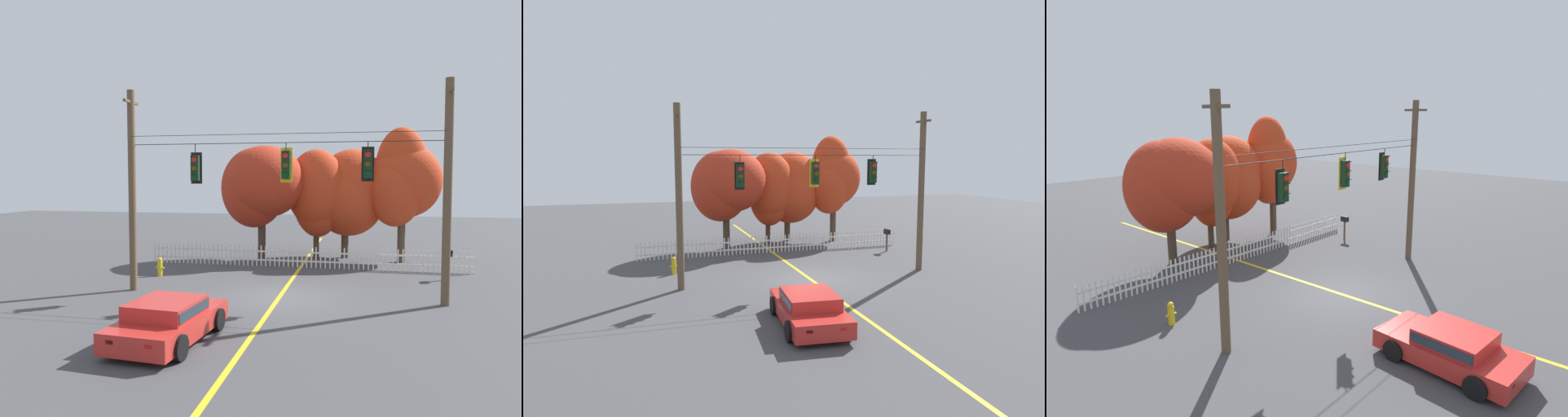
% 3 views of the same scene
% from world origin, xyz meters
% --- Properties ---
extents(ground, '(80.00, 80.00, 0.00)m').
position_xyz_m(ground, '(0.00, 0.00, 0.00)').
color(ground, '#424244').
extents(lane_centerline_stripe, '(0.16, 36.00, 0.01)m').
position_xyz_m(lane_centerline_stripe, '(0.00, 0.00, 0.00)').
color(lane_centerline_stripe, gold).
rests_on(lane_centerline_stripe, ground).
extents(signal_support_span, '(11.78, 1.10, 7.70)m').
position_xyz_m(signal_support_span, '(0.00, -0.00, 3.92)').
color(signal_support_span, brown).
rests_on(signal_support_span, ground).
extents(traffic_signal_northbound_secondary, '(0.43, 0.38, 1.48)m').
position_xyz_m(traffic_signal_northbound_secondary, '(-3.19, 0.01, 4.73)').
color(traffic_signal_northbound_secondary, black).
extents(traffic_signal_southbound_primary, '(0.43, 0.38, 1.43)m').
position_xyz_m(traffic_signal_southbound_primary, '(0.23, 0.01, 4.83)').
color(traffic_signal_southbound_primary, black).
extents(traffic_signal_westbound_side, '(0.43, 0.38, 1.39)m').
position_xyz_m(traffic_signal_westbound_side, '(3.10, 0.01, 4.85)').
color(traffic_signal_westbound_side, black).
extents(white_picket_fence, '(15.59, 0.06, 1.02)m').
position_xyz_m(white_picket_fence, '(0.19, 6.12, 0.51)').
color(white_picket_fence, white).
rests_on(white_picket_fence, ground).
extents(autumn_maple_near_fence, '(4.45, 3.91, 6.04)m').
position_xyz_m(autumn_maple_near_fence, '(-2.38, 7.86, 4.00)').
color(autumn_maple_near_fence, '#473828').
rests_on(autumn_maple_near_fence, ground).
extents(autumn_maple_mid, '(3.16, 2.62, 5.86)m').
position_xyz_m(autumn_maple_mid, '(0.53, 8.71, 3.61)').
color(autumn_maple_mid, '#473828').
rests_on(autumn_maple_mid, ground).
extents(autumn_oak_far_east, '(4.10, 3.81, 5.91)m').
position_xyz_m(autumn_oak_far_east, '(2.26, 9.54, 3.52)').
color(autumn_oak_far_east, '#473828').
rests_on(autumn_oak_far_east, ground).
extents(autumn_maple_far_west, '(3.69, 3.19, 6.97)m').
position_xyz_m(autumn_maple_far_west, '(4.90, 8.95, 4.23)').
color(autumn_maple_far_west, '#473828').
rests_on(autumn_maple_far_west, ground).
extents(parked_car, '(2.31, 4.12, 1.15)m').
position_xyz_m(parked_car, '(-2.08, -5.44, 0.60)').
color(parked_car, red).
rests_on(parked_car, ground).
extents(fire_hydrant, '(0.38, 0.22, 0.82)m').
position_xyz_m(fire_hydrant, '(-5.86, 2.79, 0.41)').
color(fire_hydrant, gold).
rests_on(fire_hydrant, ground).
extents(roadside_mailbox, '(0.25, 0.44, 1.33)m').
position_xyz_m(roadside_mailbox, '(6.57, 4.51, 1.09)').
color(roadside_mailbox, brown).
rests_on(roadside_mailbox, ground).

